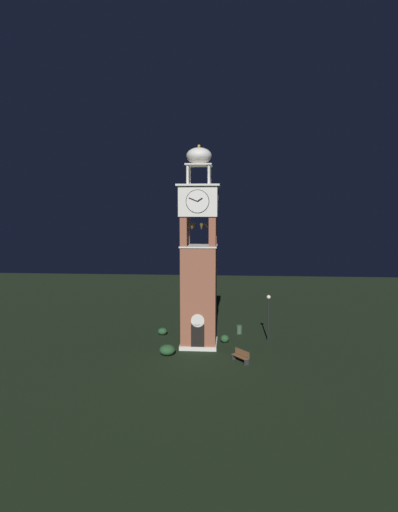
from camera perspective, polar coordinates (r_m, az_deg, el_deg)
The scene contains 8 objects.
ground at distance 37.64m, azimuth 0.00°, elevation -11.80°, with size 80.00×80.00×0.00m, color black.
clock_tower at distance 36.11m, azimuth -0.00°, elevation -1.16°, with size 3.49×3.49×16.92m.
park_bench at distance 33.78m, azimuth 5.59°, elevation -13.08°, with size 1.36×1.51×0.95m.
lamp_post at distance 38.57m, azimuth 9.21°, elevation -7.04°, with size 0.36×0.36×4.15m.
trash_bin at distance 41.11m, azimuth 5.37°, elevation -9.69°, with size 0.52×0.52×0.80m, color #38513D.
shrub_near_entry at distance 38.40m, azimuth 3.43°, elevation -10.91°, with size 0.75×0.75×0.68m, color #234C28.
shrub_left_of_tower at distance 40.72m, azimuth -4.87°, elevation -9.94°, with size 0.88×0.88×0.66m, color #234C28.
shrub_behind_bench at distance 35.27m, azimuth -4.25°, elevation -12.34°, with size 1.28×1.28×0.84m, color #234C28.
Camera 1 is at (2.71, -35.72, 11.56)m, focal length 30.11 mm.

